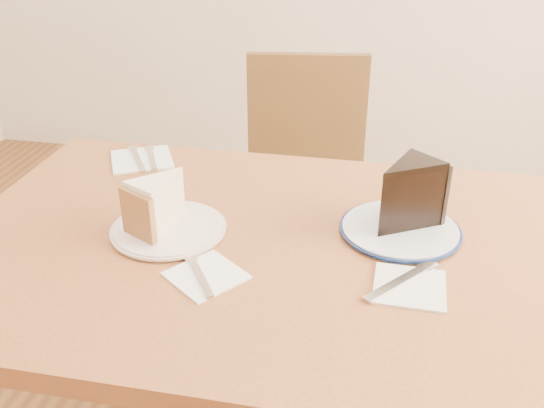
{
  "coord_description": "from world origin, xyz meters",
  "views": [
    {
      "loc": [
        0.2,
        -0.95,
        1.35
      ],
      "look_at": [
        0.0,
        0.05,
        0.8
      ],
      "focal_mm": 40.0,
      "sensor_mm": 36.0,
      "label": 1
    }
  ],
  "objects_px": {
    "table": "(266,284)",
    "chair_far": "(305,192)",
    "carrot_cake": "(163,204)",
    "chocolate_cake": "(403,199)",
    "plate_navy": "(400,230)",
    "plate_cream": "(169,229)"
  },
  "relations": [
    {
      "from": "table",
      "to": "chair_far",
      "type": "bearing_deg",
      "value": 92.13
    },
    {
      "from": "carrot_cake",
      "to": "chocolate_cake",
      "type": "xyz_separation_m",
      "value": [
        0.44,
        0.08,
        0.01
      ]
    },
    {
      "from": "chair_far",
      "to": "plate_navy",
      "type": "bearing_deg",
      "value": 105.05
    },
    {
      "from": "plate_cream",
      "to": "plate_navy",
      "type": "xyz_separation_m",
      "value": [
        0.44,
        0.08,
        0.0
      ]
    },
    {
      "from": "plate_cream",
      "to": "chocolate_cake",
      "type": "distance_m",
      "value": 0.45
    },
    {
      "from": "table",
      "to": "chair_far",
      "type": "relative_size",
      "value": 1.35
    },
    {
      "from": "plate_cream",
      "to": "chocolate_cake",
      "type": "bearing_deg",
      "value": 11.36
    },
    {
      "from": "plate_navy",
      "to": "plate_cream",
      "type": "bearing_deg",
      "value": -169.04
    },
    {
      "from": "plate_cream",
      "to": "carrot_cake",
      "type": "distance_m",
      "value": 0.05
    },
    {
      "from": "chair_far",
      "to": "plate_cream",
      "type": "height_order",
      "value": "chair_far"
    },
    {
      "from": "chocolate_cake",
      "to": "plate_navy",
      "type": "bearing_deg",
      "value": 131.46
    },
    {
      "from": "table",
      "to": "plate_cream",
      "type": "distance_m",
      "value": 0.22
    },
    {
      "from": "plate_cream",
      "to": "carrot_cake",
      "type": "relative_size",
      "value": 1.89
    },
    {
      "from": "chair_far",
      "to": "plate_cream",
      "type": "relative_size",
      "value": 4.2
    },
    {
      "from": "plate_cream",
      "to": "chocolate_cake",
      "type": "xyz_separation_m",
      "value": [
        0.44,
        0.09,
        0.06
      ]
    },
    {
      "from": "plate_cream",
      "to": "chocolate_cake",
      "type": "relative_size",
      "value": 1.65
    },
    {
      "from": "table",
      "to": "chair_far",
      "type": "distance_m",
      "value": 0.73
    },
    {
      "from": "table",
      "to": "carrot_cake",
      "type": "xyz_separation_m",
      "value": [
        -0.2,
        0.0,
        0.16
      ]
    },
    {
      "from": "plate_navy",
      "to": "carrot_cake",
      "type": "height_order",
      "value": "carrot_cake"
    },
    {
      "from": "chocolate_cake",
      "to": "plate_cream",
      "type": "bearing_deg",
      "value": 51.46
    },
    {
      "from": "plate_navy",
      "to": "chocolate_cake",
      "type": "xyz_separation_m",
      "value": [
        -0.0,
        0.0,
        0.06
      ]
    },
    {
      "from": "plate_navy",
      "to": "carrot_cake",
      "type": "relative_size",
      "value": 1.97
    }
  ]
}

